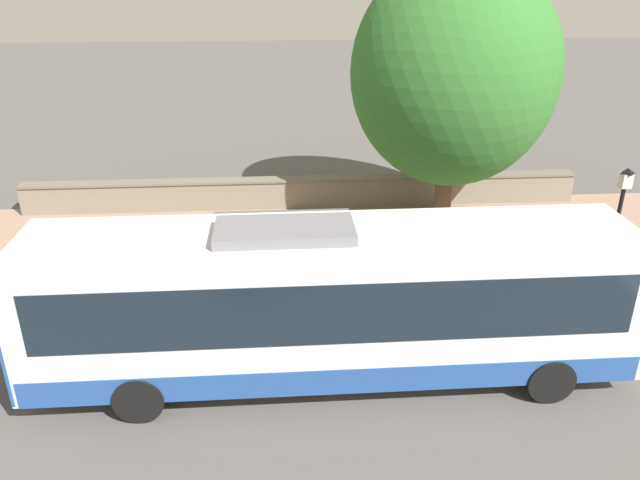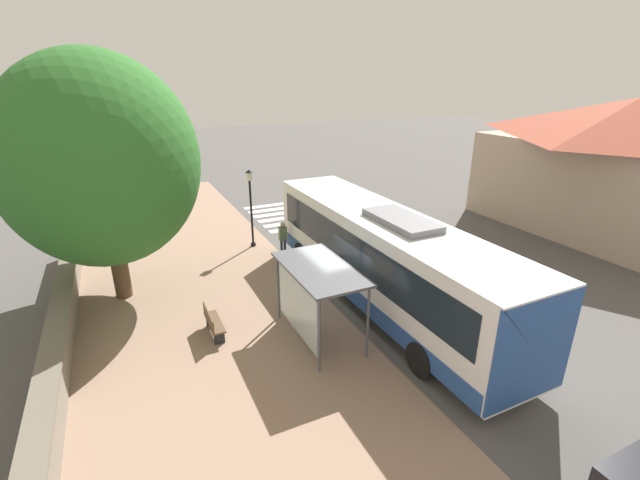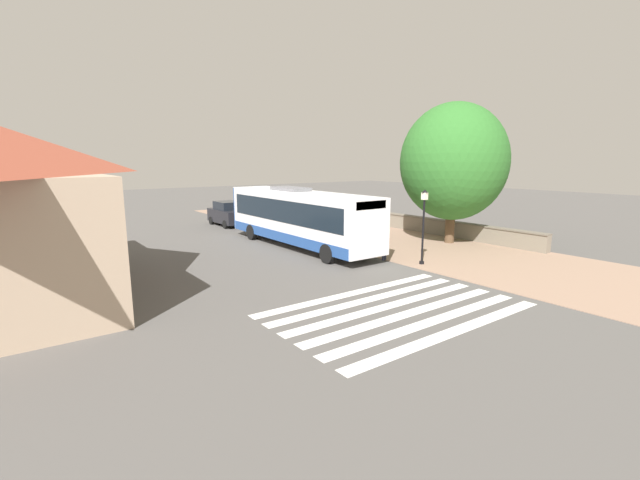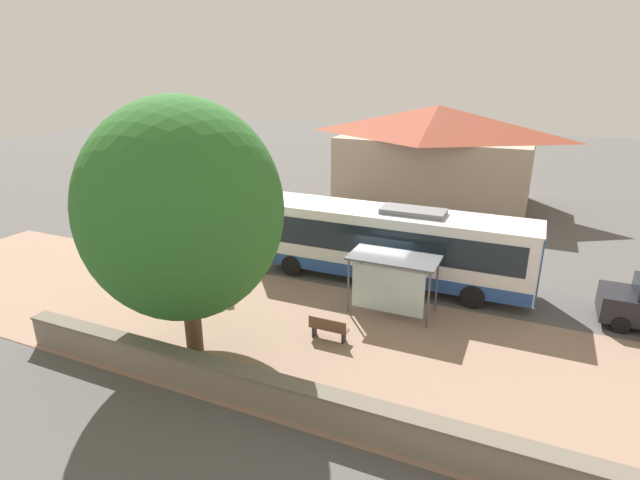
# 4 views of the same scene
# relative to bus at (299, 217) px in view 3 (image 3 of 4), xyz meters

# --- Properties ---
(ground_plane) EXTENTS (120.00, 120.00, 0.00)m
(ground_plane) POSITION_rel_bus_xyz_m (-1.61, -0.08, -1.84)
(ground_plane) COLOR #514F4C
(ground_plane) RESTS_ON ground
(sidewalk_plaza) EXTENTS (9.00, 44.00, 0.02)m
(sidewalk_plaza) POSITION_rel_bus_xyz_m (-6.11, -0.08, -1.83)
(sidewalk_plaza) COLOR #937560
(sidewalk_plaza) RESTS_ON ground
(crosswalk_stripes) EXTENTS (9.00, 5.25, 0.01)m
(crosswalk_stripes) POSITION_rel_bus_xyz_m (3.39, 11.30, -1.84)
(crosswalk_stripes) COLOR silver
(crosswalk_stripes) RESTS_ON ground
(stone_wall) EXTENTS (0.60, 20.00, 1.10)m
(stone_wall) POSITION_rel_bus_xyz_m (-10.16, -0.08, -1.29)
(stone_wall) COLOR slate
(stone_wall) RESTS_ON ground
(bus) EXTENTS (2.71, 12.47, 3.55)m
(bus) POSITION_rel_bus_xyz_m (0.00, 0.00, 0.00)
(bus) COLOR white
(bus) RESTS_ON ground
(bus_shelter) EXTENTS (1.83, 3.47, 2.38)m
(bus_shelter) POSITION_rel_bus_xyz_m (-3.05, -0.94, 0.17)
(bus_shelter) COLOR #515459
(bus_shelter) RESTS_ON ground
(pedestrian) EXTENTS (0.34, 0.22, 1.63)m
(pedestrian) POSITION_rel_bus_xyz_m (-1.60, 5.60, -0.89)
(pedestrian) COLOR #2D3347
(pedestrian) RESTS_ON ground
(bench) EXTENTS (0.40, 1.44, 0.88)m
(bench) POSITION_rel_bus_xyz_m (-5.91, 0.55, -1.37)
(bench) COLOR brown
(bench) RESTS_ON ground
(street_lamp_near) EXTENTS (0.28, 0.28, 3.75)m
(street_lamp_near) POSITION_rel_bus_xyz_m (-2.49, 7.36, 0.40)
(street_lamp_near) COLOR black
(street_lamp_near) RESTS_ON ground
(shade_tree) EXTENTS (6.49, 6.49, 8.63)m
(shade_tree) POSITION_rel_bus_xyz_m (-8.36, 4.59, 3.20)
(shade_tree) COLOR brown
(shade_tree) RESTS_ON ground
(parked_car_behind_bus) EXTENTS (2.00, 4.16, 1.92)m
(parked_car_behind_bus) POSITION_rel_bus_xyz_m (-0.20, -10.54, -0.91)
(parked_car_behind_bus) COLOR black
(parked_car_behind_bus) RESTS_ON ground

